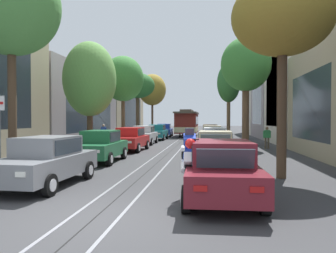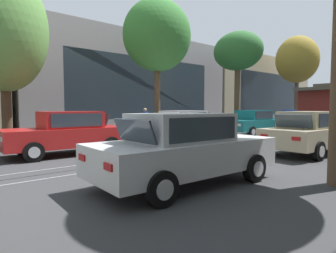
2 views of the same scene
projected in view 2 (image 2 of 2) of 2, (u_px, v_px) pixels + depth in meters
The scene contains 14 objects.
ground_plane at pixel (209, 151), 11.23m from camera, with size 160.00×160.00×0.00m, color #38383A.
trolley_track_rails at pixel (250, 145), 13.04m from camera, with size 1.14×56.33×0.01m.
building_facade_left at pixel (89, 68), 18.71m from camera, with size 4.76×48.03×10.74m.
parked_car_red_mid_left at pixel (68, 133), 10.34m from camera, with size 2.09×4.40×1.58m.
parked_car_silver_fourth_left at pixel (182, 126), 14.26m from camera, with size 2.00×4.36×1.58m.
parked_car_teal_fifth_left at pixel (253, 122), 17.87m from camera, with size 2.03×4.37×1.58m.
parked_car_blue_sixth_left at pixel (297, 120), 21.70m from camera, with size 2.09×4.40×1.58m.
parked_car_white_mid_right at pixel (184, 148), 6.27m from camera, with size 2.09×4.40×1.58m.
parked_car_beige_fourth_right at pixel (310, 132), 10.48m from camera, with size 2.07×4.39×1.58m.
street_tree_kerb_left_second at pixel (4, 31), 10.82m from camera, with size 3.38×3.22×7.08m.
street_tree_kerb_left_mid at pixel (157, 36), 15.19m from camera, with size 3.53×3.75×7.55m.
street_tree_kerb_left_fourth at pixel (238, 52), 20.37m from camera, with size 3.77×3.03×7.22m.
street_tree_kerb_left_far at pixel (297, 60), 25.83m from camera, with size 3.73×3.90×8.29m.
pedestrian_on_left_pavement at pixel (145, 120), 17.30m from camera, with size 0.55×0.28×1.71m.
Camera 2 is at (7.52, 10.95, 1.69)m, focal length 30.15 mm.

